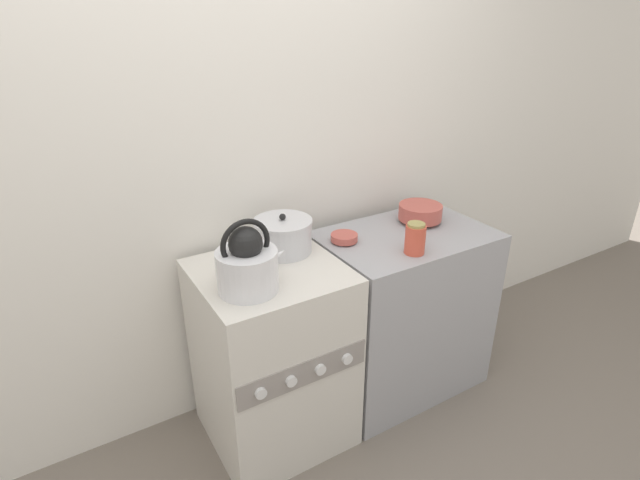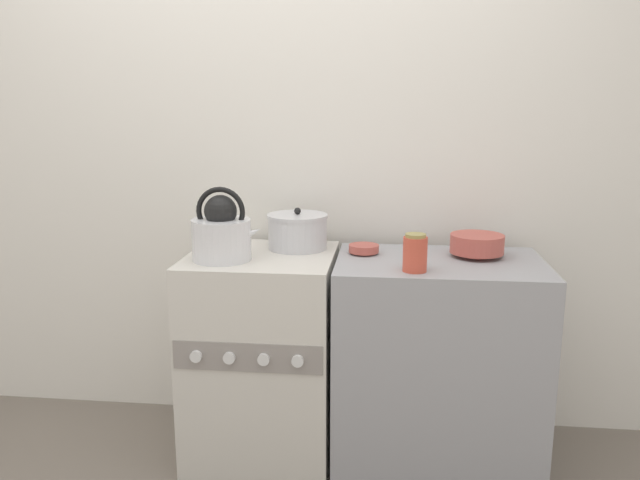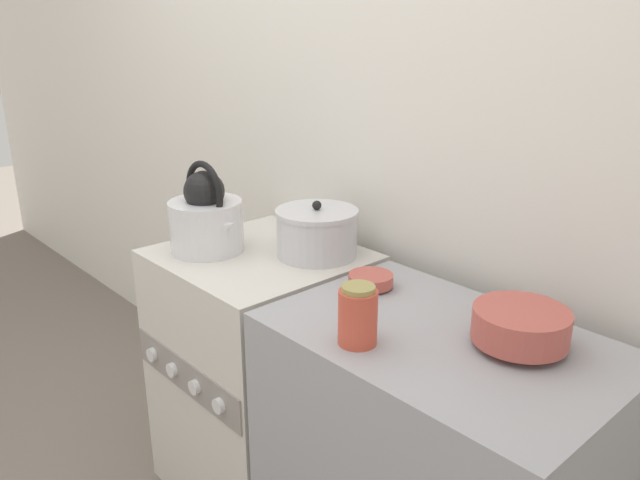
# 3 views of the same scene
# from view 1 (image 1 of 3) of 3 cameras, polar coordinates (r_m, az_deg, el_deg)

# --- Properties ---
(ground_plane) EXTENTS (12.00, 12.00, 0.00)m
(ground_plane) POSITION_cam_1_polar(r_m,az_deg,el_deg) (2.34, -1.62, -24.86)
(ground_plane) COLOR #70665B
(wall_back) EXTENTS (7.00, 0.06, 2.50)m
(wall_back) POSITION_cam_1_polar(r_m,az_deg,el_deg) (2.15, -10.47, 10.05)
(wall_back) COLOR silver
(wall_back) RESTS_ON ground_plane
(stove) EXTENTS (0.58, 0.58, 0.84)m
(stove) POSITION_cam_1_polar(r_m,az_deg,el_deg) (2.23, -5.39, -13.01)
(stove) COLOR beige
(stove) RESTS_ON ground_plane
(counter) EXTENTS (0.80, 0.53, 0.84)m
(counter) POSITION_cam_1_polar(r_m,az_deg,el_deg) (2.54, 9.23, -7.97)
(counter) COLOR #99999E
(counter) RESTS_ON ground_plane
(kettle) EXTENTS (0.28, 0.23, 0.28)m
(kettle) POSITION_cam_1_polar(r_m,az_deg,el_deg) (1.82, -8.28, -2.73)
(kettle) COLOR silver
(kettle) RESTS_ON stove
(cooking_pot) EXTENTS (0.25, 0.25, 0.17)m
(cooking_pot) POSITION_cam_1_polar(r_m,az_deg,el_deg) (2.12, -4.24, 0.52)
(cooking_pot) COLOR silver
(cooking_pot) RESTS_ON stove
(enamel_bowl) EXTENTS (0.21, 0.21, 0.09)m
(enamel_bowl) POSITION_cam_1_polar(r_m,az_deg,el_deg) (2.47, 11.38, 3.12)
(enamel_bowl) COLOR #B75147
(enamel_bowl) RESTS_ON counter
(small_ceramic_bowl) EXTENTS (0.12, 0.12, 0.04)m
(small_ceramic_bowl) POSITION_cam_1_polar(r_m,az_deg,el_deg) (2.22, 2.79, 0.28)
(small_ceramic_bowl) COLOR #B75147
(small_ceramic_bowl) RESTS_ON counter
(storage_jar) EXTENTS (0.09, 0.09, 0.14)m
(storage_jar) POSITION_cam_1_polar(r_m,az_deg,el_deg) (2.14, 10.82, 0.15)
(storage_jar) COLOR #CC4C38
(storage_jar) RESTS_ON counter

